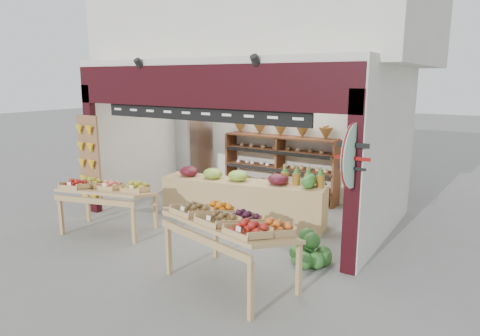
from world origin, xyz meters
The scene contains 11 objects.
ground centered at (0.00, 0.00, 0.00)m, with size 60.00×60.00×0.00m, color slate.
shop_structure centered at (0.00, 1.61, 3.92)m, with size 6.36×5.12×5.40m.
banana_board centered at (-2.73, -1.17, 1.12)m, with size 0.60×0.15×1.80m.
gift_sign centered at (2.75, -1.15, 1.75)m, with size 0.04×0.93×0.92m.
back_shelving centered at (0.07, 1.97, 1.09)m, with size 2.79×0.46×1.74m.
refrigerator centered at (-2.36, 1.78, 0.97)m, with size 0.75×0.75×1.93m, color silver.
cardboard_stack centered at (-0.94, 0.35, 0.23)m, with size 0.97×0.70×0.64m.
mid_counter centered at (0.22, 0.07, 0.45)m, with size 3.32×1.19×1.04m.
display_table_left centered at (-1.66, -1.70, 0.78)m, with size 1.78×1.28×1.02m.
display_table_right centered at (1.49, -2.26, 0.89)m, with size 1.97×1.40×1.12m.
watermelon_pile centered at (2.14, -1.05, 0.18)m, with size 0.68×0.65×0.49m.
Camera 1 is at (4.49, -6.80, 2.79)m, focal length 32.00 mm.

